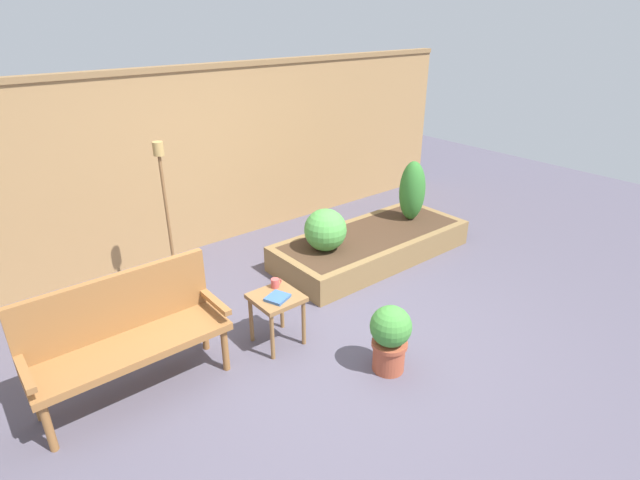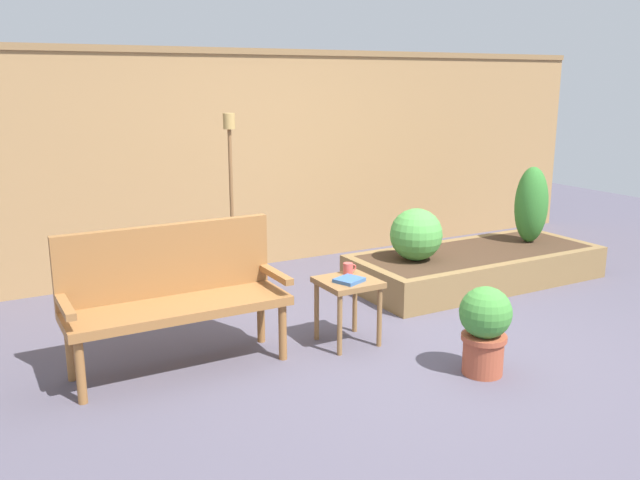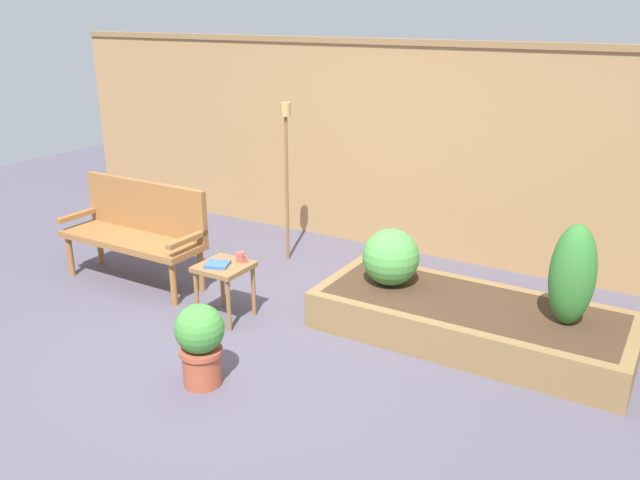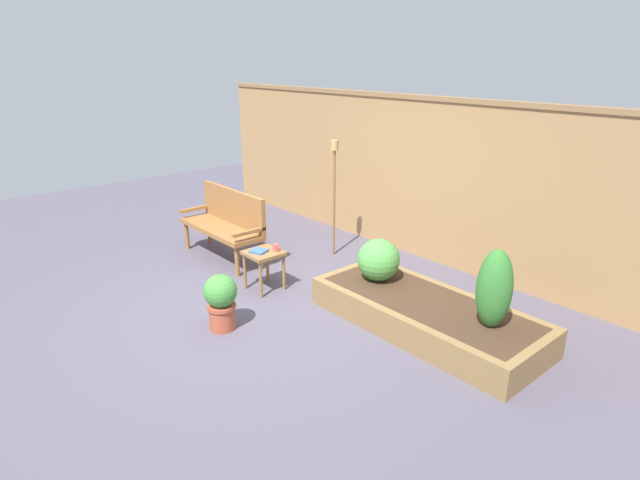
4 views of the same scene
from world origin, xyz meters
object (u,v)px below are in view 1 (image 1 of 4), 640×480
(cup_on_table, at_px, (275,283))
(shrub_near_bench, at_px, (325,230))
(book_on_table, at_px, (277,298))
(shrub_far_corner, at_px, (412,191))
(side_table, at_px, (277,304))
(tiki_torch, at_px, (164,192))
(garden_bench, at_px, (125,328))
(potted_boxwood, at_px, (390,336))

(cup_on_table, distance_m, shrub_near_bench, 1.23)
(book_on_table, distance_m, shrub_far_corner, 2.69)
(side_table, xyz_separation_m, cup_on_table, (0.08, 0.12, 0.12))
(book_on_table, bearing_deg, tiki_torch, 80.05)
(garden_bench, distance_m, tiki_torch, 1.57)
(potted_boxwood, relative_size, tiki_torch, 0.37)
(tiki_torch, bearing_deg, side_table, -77.41)
(shrub_near_bench, xyz_separation_m, tiki_torch, (-1.46, 0.68, 0.57))
(garden_bench, distance_m, cup_on_table, 1.29)
(garden_bench, bearing_deg, cup_on_table, -5.17)
(book_on_table, bearing_deg, shrub_near_bench, 12.18)
(side_table, height_order, cup_on_table, cup_on_table)
(book_on_table, distance_m, shrub_near_bench, 1.40)
(potted_boxwood, height_order, tiki_torch, tiki_torch)
(garden_bench, xyz_separation_m, shrub_far_corner, (3.74, 0.48, 0.13))
(book_on_table, xyz_separation_m, shrub_far_corner, (2.57, 0.77, 0.18))
(side_table, bearing_deg, potted_boxwood, -60.55)
(garden_bench, height_order, potted_boxwood, garden_bench)
(potted_boxwood, height_order, shrub_near_bench, shrub_near_bench)
(potted_boxwood, xyz_separation_m, shrub_near_bench, (0.65, 1.60, 0.21))
(book_on_table, relative_size, potted_boxwood, 0.31)
(cup_on_table, bearing_deg, shrub_far_corner, 13.65)
(cup_on_table, xyz_separation_m, shrub_far_corner, (2.46, 0.60, 0.15))
(cup_on_table, xyz_separation_m, tiki_torch, (-0.39, 1.28, 0.58))
(potted_boxwood, bearing_deg, tiki_torch, 109.52)
(garden_bench, bearing_deg, shrub_near_bench, 11.61)
(garden_bench, bearing_deg, book_on_table, -13.89)
(side_table, height_order, shrub_far_corner, shrub_far_corner)
(potted_boxwood, bearing_deg, shrub_far_corner, 37.99)
(garden_bench, relative_size, shrub_far_corner, 1.93)
(book_on_table, relative_size, tiki_torch, 0.11)
(shrub_far_corner, relative_size, tiki_torch, 0.47)
(book_on_table, distance_m, potted_boxwood, 0.99)
(side_table, distance_m, tiki_torch, 1.60)
(potted_boxwood, xyz_separation_m, shrub_far_corner, (2.05, 1.60, 0.35))
(side_table, distance_m, shrub_far_corner, 2.66)
(garden_bench, distance_m, shrub_near_bench, 2.40)
(shrub_near_bench, bearing_deg, side_table, -147.84)
(tiki_torch, bearing_deg, book_on_table, -78.69)
(book_on_table, bearing_deg, shrub_far_corner, -4.48)
(garden_bench, height_order, shrub_far_corner, shrub_far_corner)
(potted_boxwood, bearing_deg, cup_on_table, 112.54)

